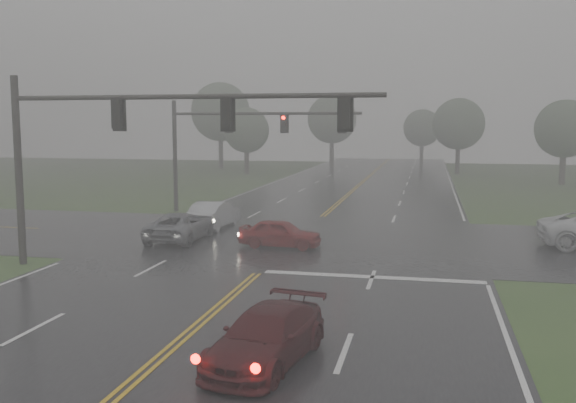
% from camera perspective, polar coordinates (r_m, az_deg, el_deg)
% --- Properties ---
extents(main_road, '(18.00, 160.00, 0.02)m').
position_cam_1_polar(main_road, '(31.20, 0.11, -3.98)').
color(main_road, black).
rests_on(main_road, ground).
extents(cross_street, '(120.00, 14.00, 0.02)m').
position_cam_1_polar(cross_street, '(33.13, 0.84, -3.35)').
color(cross_street, black).
rests_on(cross_street, ground).
extents(stop_bar, '(8.50, 0.50, 0.01)m').
position_cam_1_polar(stop_bar, '(25.13, 7.50, -6.73)').
color(stop_bar, silver).
rests_on(stop_bar, ground).
extents(sedan_maroon, '(2.63, 4.86, 1.34)m').
position_cam_1_polar(sedan_maroon, '(16.39, -1.92, -14.20)').
color(sedan_maroon, '#3A0A0D').
rests_on(sedan_maroon, ground).
extents(sedan_red, '(4.02, 1.77, 1.35)m').
position_cam_1_polar(sedan_red, '(30.87, -0.69, -4.10)').
color(sedan_red, maroon).
rests_on(sedan_red, ground).
extents(sedan_silver, '(1.85, 4.73, 1.53)m').
position_cam_1_polar(sedan_silver, '(36.79, -6.56, -2.36)').
color(sedan_silver, '#AEB0B6').
rests_on(sedan_silver, ground).
extents(car_grey, '(2.43, 5.13, 1.42)m').
position_cam_1_polar(car_grey, '(33.17, -9.51, -3.43)').
color(car_grey, slate).
rests_on(car_grey, ground).
extents(signal_gantry_near, '(15.32, 0.34, 7.88)m').
position_cam_1_polar(signal_gantry_near, '(26.50, -14.45, 5.97)').
color(signal_gantry_near, black).
rests_on(signal_gantry_near, ground).
extents(signal_gantry_far, '(12.70, 0.38, 7.45)m').
position_cam_1_polar(signal_gantry_far, '(42.59, -5.18, 5.97)').
color(signal_gantry_far, black).
rests_on(signal_gantry_far, ground).
extents(tree_nw_a, '(5.33, 5.33, 7.83)m').
position_cam_1_polar(tree_nw_a, '(75.90, -3.71, 6.33)').
color(tree_nw_a, '#372C24').
rests_on(tree_nw_a, ground).
extents(tree_ne_a, '(6.09, 6.09, 8.94)m').
position_cam_1_polar(tree_ne_a, '(78.57, 14.92, 6.67)').
color(tree_ne_a, '#372C24').
rests_on(tree_ne_a, ground).
extents(tree_n_mid, '(6.77, 6.77, 9.95)m').
position_cam_1_polar(tree_n_mid, '(89.41, 3.93, 7.31)').
color(tree_n_mid, '#372C24').
rests_on(tree_n_mid, ground).
extents(tree_e_near, '(5.61, 5.61, 8.24)m').
position_cam_1_polar(tree_e_near, '(67.73, 23.36, 5.94)').
color(tree_e_near, '#372C24').
rests_on(tree_e_near, ground).
extents(tree_nw_b, '(7.71, 7.71, 11.33)m').
position_cam_1_polar(tree_nw_b, '(85.22, -6.02, 7.92)').
color(tree_nw_b, '#372C24').
rests_on(tree_nw_b, ground).
extents(tree_n_far, '(5.50, 5.50, 8.08)m').
position_cam_1_polar(tree_n_far, '(97.27, 11.84, 6.42)').
color(tree_n_far, '#372C24').
rests_on(tree_n_far, ground).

